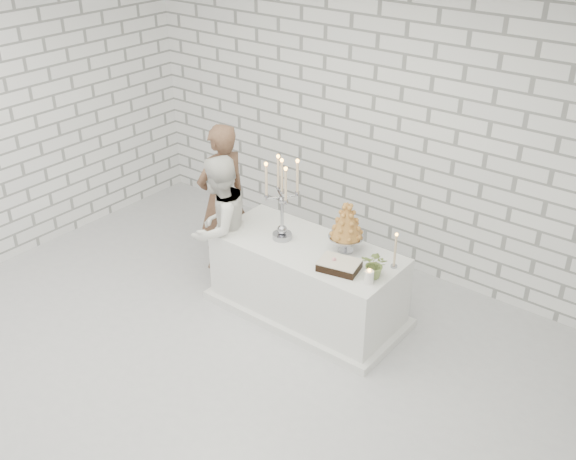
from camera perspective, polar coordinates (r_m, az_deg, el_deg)
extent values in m
cube|color=silver|center=(6.03, -6.61, -11.24)|extent=(6.00, 5.00, 0.01)
cube|color=white|center=(4.71, -8.75, 17.98)|extent=(6.00, 5.00, 0.01)
cube|color=white|center=(7.01, 7.21, 8.91)|extent=(6.00, 0.01, 3.00)
cube|color=white|center=(6.38, 1.65, -4.28)|extent=(1.80, 0.80, 0.75)
imported|color=brown|center=(6.97, -5.65, 2.71)|extent=(0.48, 0.65, 1.62)
imported|color=white|center=(6.55, -5.87, 0.20)|extent=(0.61, 0.76, 1.48)
cube|color=black|center=(5.83, 4.40, -3.02)|extent=(0.39, 0.32, 0.08)
cylinder|color=white|center=(5.66, 6.94, -4.02)|extent=(0.10, 0.10, 0.12)
cylinder|color=beige|center=(5.86, 9.14, -1.83)|extent=(0.08, 0.08, 0.32)
imported|color=#546A3B|center=(5.71, 7.48, -2.93)|extent=(0.27, 0.24, 0.25)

